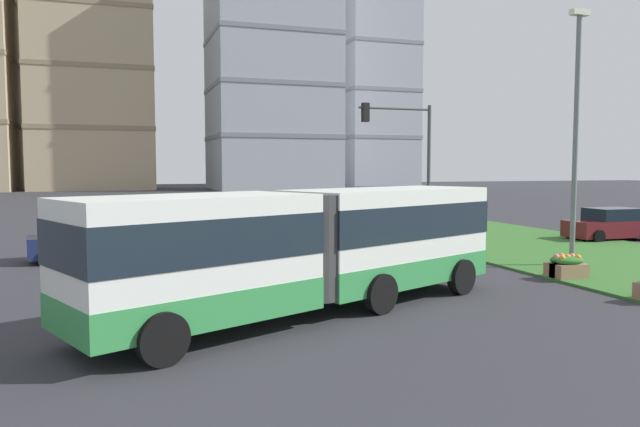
{
  "coord_description": "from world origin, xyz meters",
  "views": [
    {
      "loc": [
        -4.91,
        -1.84,
        3.59
      ],
      "look_at": [
        0.84,
        15.19,
        2.2
      ],
      "focal_mm": 33.71,
      "sensor_mm": 36.0,
      "label": 1
    }
  ],
  "objects_px": {
    "flower_planter_5": "(569,267)",
    "apartment_tower_eastcentre": "(374,72)",
    "car_maroon_sedan": "(610,225)",
    "traffic_light_far_right": "(407,151)",
    "car_navy_sedan": "(88,240)",
    "articulated_bus": "(308,246)",
    "apartment_tower_westcentre": "(91,74)",
    "flower_planter_4": "(563,266)",
    "streetlight_median": "(576,128)",
    "apartment_tower_centre": "(271,66)"
  },
  "relations": [
    {
      "from": "articulated_bus",
      "to": "flower_planter_5",
      "type": "height_order",
      "value": "articulated_bus"
    },
    {
      "from": "car_navy_sedan",
      "to": "traffic_light_far_right",
      "type": "height_order",
      "value": "traffic_light_far_right"
    },
    {
      "from": "flower_planter_5",
      "to": "apartment_tower_eastcentre",
      "type": "bearing_deg",
      "value": 69.77
    },
    {
      "from": "car_navy_sedan",
      "to": "car_maroon_sedan",
      "type": "distance_m",
      "value": 24.17
    },
    {
      "from": "car_maroon_sedan",
      "to": "flower_planter_4",
      "type": "relative_size",
      "value": 4.02
    },
    {
      "from": "flower_planter_5",
      "to": "apartment_tower_eastcentre",
      "type": "distance_m",
      "value": 106.08
    },
    {
      "from": "car_navy_sedan",
      "to": "flower_planter_5",
      "type": "bearing_deg",
      "value": -32.8
    },
    {
      "from": "apartment_tower_eastcentre",
      "to": "car_maroon_sedan",
      "type": "bearing_deg",
      "value": -106.47
    },
    {
      "from": "car_maroon_sedan",
      "to": "apartment_tower_eastcentre",
      "type": "relative_size",
      "value": 0.1
    },
    {
      "from": "streetlight_median",
      "to": "apartment_tower_eastcentre",
      "type": "distance_m",
      "value": 102.69
    },
    {
      "from": "articulated_bus",
      "to": "flower_planter_4",
      "type": "height_order",
      "value": "articulated_bus"
    },
    {
      "from": "car_maroon_sedan",
      "to": "apartment_tower_eastcentre",
      "type": "bearing_deg",
      "value": 73.53
    },
    {
      "from": "car_maroon_sedan",
      "to": "streetlight_median",
      "type": "height_order",
      "value": "streetlight_median"
    },
    {
      "from": "streetlight_median",
      "to": "flower_planter_5",
      "type": "bearing_deg",
      "value": -132.88
    },
    {
      "from": "flower_planter_5",
      "to": "streetlight_median",
      "type": "height_order",
      "value": "streetlight_median"
    },
    {
      "from": "car_maroon_sedan",
      "to": "flower_planter_5",
      "type": "relative_size",
      "value": 4.02
    },
    {
      "from": "apartment_tower_westcentre",
      "to": "articulated_bus",
      "type": "bearing_deg",
      "value": -84.94
    },
    {
      "from": "flower_planter_4",
      "to": "streetlight_median",
      "type": "xyz_separation_m",
      "value": [
        1.9,
        1.77,
        4.56
      ]
    },
    {
      "from": "traffic_light_far_right",
      "to": "streetlight_median",
      "type": "xyz_separation_m",
      "value": [
        3.36,
        -6.43,
        0.69
      ]
    },
    {
      "from": "flower_planter_5",
      "to": "articulated_bus",
      "type": "bearing_deg",
      "value": -170.94
    },
    {
      "from": "articulated_bus",
      "to": "apartment_tower_eastcentre",
      "type": "xyz_separation_m",
      "value": [
        45.03,
        98.79,
        20.99
      ]
    },
    {
      "from": "traffic_light_far_right",
      "to": "apartment_tower_westcentre",
      "type": "xyz_separation_m",
      "value": [
        -15.66,
        79.99,
        14.17
      ]
    },
    {
      "from": "articulated_bus",
      "to": "flower_planter_4",
      "type": "relative_size",
      "value": 10.71
    },
    {
      "from": "articulated_bus",
      "to": "flower_planter_5",
      "type": "xyz_separation_m",
      "value": [
        9.17,
        1.46,
        -1.23
      ]
    },
    {
      "from": "flower_planter_4",
      "to": "streetlight_median",
      "type": "bearing_deg",
      "value": 43.0
    },
    {
      "from": "car_navy_sedan",
      "to": "apartment_tower_eastcentre",
      "type": "xyz_separation_m",
      "value": [
        50.55,
        87.86,
        21.89
      ]
    },
    {
      "from": "car_navy_sedan",
      "to": "streetlight_median",
      "type": "relative_size",
      "value": 0.51
    },
    {
      "from": "traffic_light_far_right",
      "to": "car_maroon_sedan",
      "type": "bearing_deg",
      "value": -2.67
    },
    {
      "from": "flower_planter_5",
      "to": "streetlight_median",
      "type": "relative_size",
      "value": 0.12
    },
    {
      "from": "streetlight_median",
      "to": "car_navy_sedan",
      "type": "bearing_deg",
      "value": 155.9
    },
    {
      "from": "car_navy_sedan",
      "to": "streetlight_median",
      "type": "distance_m",
      "value": 18.66
    },
    {
      "from": "traffic_light_far_right",
      "to": "apartment_tower_westcentre",
      "type": "height_order",
      "value": "apartment_tower_westcentre"
    },
    {
      "from": "car_navy_sedan",
      "to": "apartment_tower_centre",
      "type": "relative_size",
      "value": 0.11
    },
    {
      "from": "flower_planter_4",
      "to": "apartment_tower_centre",
      "type": "relative_size",
      "value": 0.03
    },
    {
      "from": "car_maroon_sedan",
      "to": "traffic_light_far_right",
      "type": "distance_m",
      "value": 11.47
    },
    {
      "from": "car_maroon_sedan",
      "to": "apartment_tower_centre",
      "type": "height_order",
      "value": "apartment_tower_centre"
    },
    {
      "from": "articulated_bus",
      "to": "car_maroon_sedan",
      "type": "height_order",
      "value": "articulated_bus"
    },
    {
      "from": "traffic_light_far_right",
      "to": "apartment_tower_centre",
      "type": "bearing_deg",
      "value": 80.49
    },
    {
      "from": "flower_planter_5",
      "to": "flower_planter_4",
      "type": "bearing_deg",
      "value": 90.0
    },
    {
      "from": "car_maroon_sedan",
      "to": "articulated_bus",
      "type": "bearing_deg",
      "value": -153.13
    },
    {
      "from": "car_navy_sedan",
      "to": "streetlight_median",
      "type": "xyz_separation_m",
      "value": [
        16.59,
        -7.42,
        4.23
      ]
    },
    {
      "from": "articulated_bus",
      "to": "apartment_tower_centre",
      "type": "relative_size",
      "value": 0.29
    },
    {
      "from": "flower_planter_4",
      "to": "apartment_tower_westcentre",
      "type": "relative_size",
      "value": 0.03
    },
    {
      "from": "articulated_bus",
      "to": "car_navy_sedan",
      "type": "distance_m",
      "value": 12.28
    },
    {
      "from": "traffic_light_far_right",
      "to": "apartment_tower_eastcentre",
      "type": "height_order",
      "value": "apartment_tower_eastcentre"
    },
    {
      "from": "articulated_bus",
      "to": "car_navy_sedan",
      "type": "bearing_deg",
      "value": 116.81
    },
    {
      "from": "articulated_bus",
      "to": "apartment_tower_westcentre",
      "type": "bearing_deg",
      "value": 95.06
    },
    {
      "from": "car_maroon_sedan",
      "to": "traffic_light_far_right",
      "type": "bearing_deg",
      "value": 177.33
    },
    {
      "from": "flower_planter_5",
      "to": "car_maroon_sedan",
      "type": "bearing_deg",
      "value": 40.16
    },
    {
      "from": "flower_planter_4",
      "to": "flower_planter_5",
      "type": "relative_size",
      "value": 1.0
    }
  ]
}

